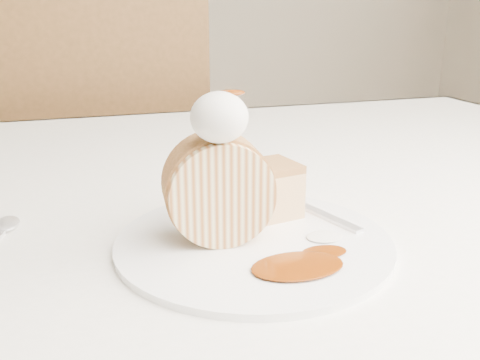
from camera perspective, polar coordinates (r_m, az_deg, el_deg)
name	(u,v)px	position (r m, az deg, el deg)	size (l,w,h in m)	color
table	(216,240)	(0.72, -2.56, -6.40)	(1.40, 0.90, 0.75)	white
chair_far	(109,168)	(1.41, -13.77, 1.29)	(0.48, 0.48, 0.99)	brown
plate	(254,242)	(0.49, 1.47, -6.62)	(0.25, 0.25, 0.01)	white
roulade_slice	(219,189)	(0.48, -2.28, -1.00)	(0.09, 0.09, 0.05)	beige
cake_chunk	(268,193)	(0.54, 2.98, -1.39)	(0.06, 0.05, 0.05)	#AE7341
whipped_cream	(219,117)	(0.44, -2.22, 6.69)	(0.05, 0.05, 0.04)	white
caramel_drizzle	(231,86)	(0.45, -0.97, 9.98)	(0.02, 0.02, 0.01)	#662704
caramel_pool	(298,266)	(0.44, 6.15, -9.08)	(0.08, 0.05, 0.00)	#662704
fork	(321,214)	(0.55, 8.64, -3.59)	(0.02, 0.15, 0.00)	silver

